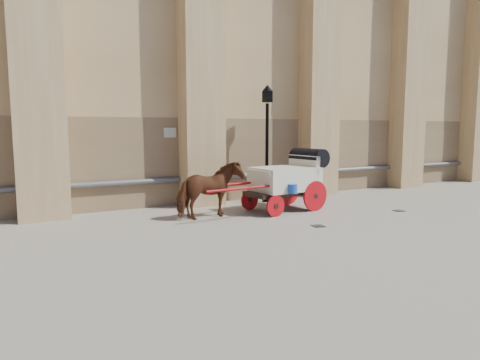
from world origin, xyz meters
TOP-DOWN VIEW (x-y plane):
  - ground at (0.00, 0.00)m, footprint 90.00×90.00m
  - horse at (-1.68, 1.47)m, footprint 2.09×1.18m
  - carriage at (1.14, 1.48)m, footprint 4.62×1.75m
  - street_lamp at (1.34, 3.15)m, footprint 0.39×0.39m
  - drain_grate_near at (0.47, -0.91)m, footprint 0.37×0.37m
  - drain_grate_far at (4.14, -0.41)m, footprint 0.36×0.36m

SIDE VIEW (x-z plane):
  - ground at x=0.00m, z-range 0.00..0.00m
  - drain_grate_near at x=0.47m, z-range 0.00..0.01m
  - drain_grate_far at x=4.14m, z-range 0.00..0.01m
  - horse at x=-1.68m, z-range 0.00..1.67m
  - carriage at x=1.14m, z-range 0.08..2.06m
  - street_lamp at x=1.34m, z-range 0.15..4.32m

